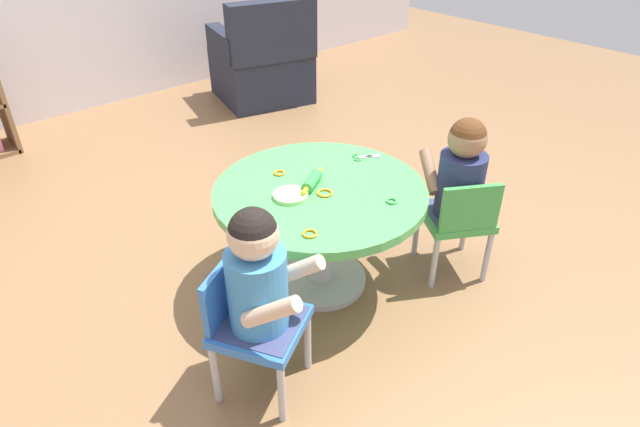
{
  "coord_description": "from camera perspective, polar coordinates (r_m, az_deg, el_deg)",
  "views": [
    {
      "loc": [
        -1.32,
        -1.51,
        1.68
      ],
      "look_at": [
        0.0,
        0.0,
        0.39
      ],
      "focal_mm": 30.14,
      "sensor_mm": 36.0,
      "label": 1
    }
  ],
  "objects": [
    {
      "name": "cookie_cutter_0",
      "position": [
        2.28,
        0.52,
        2.19
      ],
      "size": [
        0.07,
        0.07,
        0.01
      ],
      "primitive_type": "torus",
      "color": "orange",
      "rests_on": "craft_table"
    },
    {
      "name": "rolling_pin",
      "position": [
        2.32,
        -0.86,
        3.47
      ],
      "size": [
        0.21,
        0.14,
        0.05
      ],
      "color": "green",
      "rests_on": "craft_table"
    },
    {
      "name": "seated_child_right",
      "position": [
        2.49,
        14.79,
        4.28
      ],
      "size": [
        0.41,
        0.43,
        0.51
      ],
      "color": "#3F4772",
      "rests_on": "ground"
    },
    {
      "name": "child_chair_right",
      "position": [
        2.58,
        14.43,
        -0.57
      ],
      "size": [
        0.41,
        0.41,
        0.54
      ],
      "color": "#B7B7BC",
      "rests_on": "ground"
    },
    {
      "name": "craft_table",
      "position": [
        2.38,
        -0.0,
        0.26
      ],
      "size": [
        0.93,
        0.93,
        0.51
      ],
      "color": "silver",
      "rests_on": "ground"
    },
    {
      "name": "ground_plane",
      "position": [
        2.61,
        -0.0,
        -7.13
      ],
      "size": [
        10.0,
        10.0,
        0.0
      ],
      "primitive_type": "plane",
      "color": "olive"
    },
    {
      "name": "cookie_cutter_2",
      "position": [
        2.02,
        -1.09,
        -2.15
      ],
      "size": [
        0.06,
        0.06,
        0.01
      ],
      "primitive_type": "torus",
      "color": "orange",
      "rests_on": "craft_table"
    },
    {
      "name": "child_chair_left",
      "position": [
        1.98,
        -7.28,
        -11.37
      ],
      "size": [
        0.41,
        0.41,
        0.54
      ],
      "color": "#B7B7BC",
      "rests_on": "ground"
    },
    {
      "name": "armchair_dark",
      "position": [
        4.67,
        -6.08,
        15.53
      ],
      "size": [
        0.85,
        0.87,
        0.85
      ],
      "color": "#232838",
      "rests_on": "ground"
    },
    {
      "name": "craft_scissors",
      "position": [
        2.58,
        4.52,
        5.99
      ],
      "size": [
        0.14,
        0.11,
        0.01
      ],
      "color": "silver",
      "rests_on": "craft_table"
    },
    {
      "name": "cookie_cutter_1",
      "position": [
        2.44,
        -4.36,
        4.32
      ],
      "size": [
        0.05,
        0.05,
        0.01
      ],
      "primitive_type": "torus",
      "color": "orange",
      "rests_on": "craft_table"
    },
    {
      "name": "seated_child_left",
      "position": [
        1.82,
        -6.63,
        -6.55
      ],
      "size": [
        0.4,
        0.43,
        0.51
      ],
      "color": "#3F4772",
      "rests_on": "ground"
    },
    {
      "name": "cookie_cutter_3",
      "position": [
        2.24,
        7.62,
        1.33
      ],
      "size": [
        0.05,
        0.05,
        0.01
      ],
      "primitive_type": "torus",
      "color": "#4CB259",
      "rests_on": "craft_table"
    },
    {
      "name": "playdough_blob_0",
      "position": [
        2.26,
        -3.15,
        1.94
      ],
      "size": [
        0.15,
        0.15,
        0.02
      ],
      "primitive_type": "cylinder",
      "color": "#B2E58C",
      "rests_on": "craft_table"
    }
  ]
}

